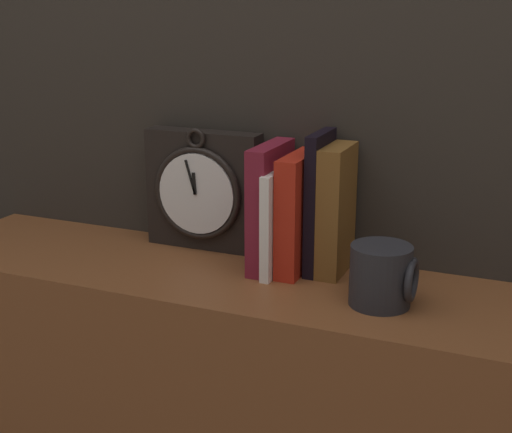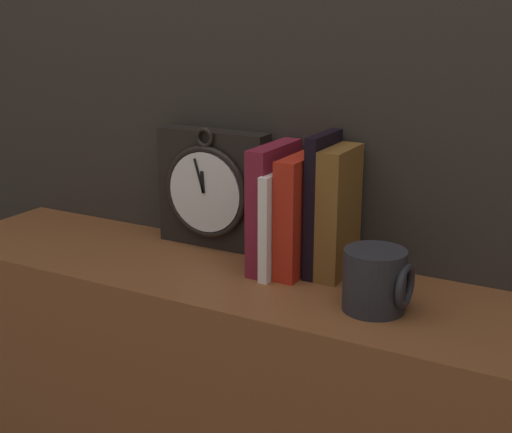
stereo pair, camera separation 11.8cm
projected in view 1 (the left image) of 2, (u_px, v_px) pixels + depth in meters
name	position (u px, v px, depth m)	size (l,w,h in m)	color
wall_back	(294.00, 61.00, 1.27)	(6.00, 0.05, 2.60)	#2D2823
clock	(203.00, 190.00, 1.34)	(0.22, 0.06, 0.23)	black
book_slot0_maroon	(268.00, 206.00, 1.24)	(0.03, 0.15, 0.22)	maroon
book_slot1_white	(281.00, 219.00, 1.23)	(0.02, 0.16, 0.18)	white
book_slot2_red	(298.00, 213.00, 1.23)	(0.04, 0.14, 0.21)	#B32314
book_slot3_black	(319.00, 202.00, 1.22)	(0.02, 0.11, 0.24)	black
book_slot4_brown	(336.00, 210.00, 1.21)	(0.04, 0.11, 0.22)	brown
mug	(382.00, 276.00, 1.09)	(0.10, 0.10, 0.10)	#232328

